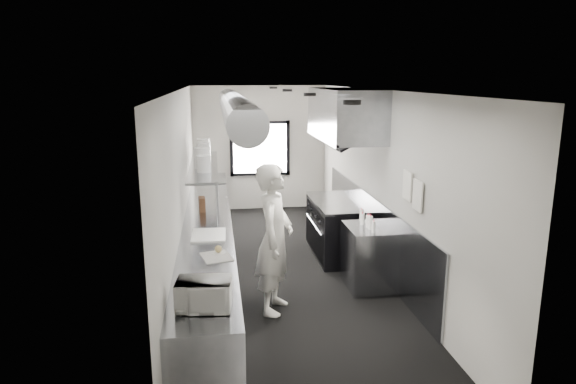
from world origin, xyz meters
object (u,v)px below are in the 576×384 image
object	(u,v)px
far_work_table	(210,199)
squeeze_bottle_b	(370,223)
line_cook	(275,239)
squeeze_bottle_a	(374,227)
range	(338,228)
deli_tub_b	(193,280)
cutting_board	(209,235)
knife_block	(202,204)
plate_stack_a	(204,164)
prep_counter	(208,260)
plate_stack_c	(204,152)
squeeze_bottle_e	(362,215)
squeeze_bottle_d	(362,219)
small_plate	(218,253)
plate_stack_b	(202,158)
squeeze_bottle_c	(368,221)
pass_shelf	(204,167)
bottle_station	(369,257)
exhaust_hood	(345,114)
plate_stack_d	(203,148)
microwave	(204,294)
deli_tub_a	(187,290)

from	to	relation	value
far_work_table	squeeze_bottle_b	bearing A→B (deg)	-60.50
line_cook	squeeze_bottle_a	xyz separation A→B (m)	(1.40, 0.30, 0.01)
range	deli_tub_b	size ratio (longest dim) A/B	12.81
cutting_board	knife_block	bearing A→B (deg)	94.89
knife_block	plate_stack_a	size ratio (longest dim) A/B	0.89
deli_tub_b	cutting_board	distance (m)	1.63
prep_counter	squeeze_bottle_a	size ratio (longest dim) A/B	37.33
plate_stack_c	squeeze_bottle_a	size ratio (longest dim) A/B	2.04
deli_tub_b	squeeze_bottle_e	bearing A→B (deg)	40.31
squeeze_bottle_d	plate_stack_a	bearing A→B (deg)	158.68
small_plate	plate_stack_c	bearing A→B (deg)	93.98
small_plate	plate_stack_b	world-z (taller)	plate_stack_b
far_work_table	squeeze_bottle_c	bearing A→B (deg)	-60.00
plate_stack_c	squeeze_bottle_d	size ratio (longest dim) A/B	1.99
knife_block	squeeze_bottle_b	distance (m)	2.70
plate_stack_a	pass_shelf	bearing A→B (deg)	90.66
range	squeeze_bottle_a	size ratio (longest dim) A/B	9.95
bottle_station	squeeze_bottle_b	bearing A→B (deg)	-108.11
plate_stack_b	cutting_board	bearing A→B (deg)	-86.55
exhaust_hood	squeeze_bottle_c	size ratio (longest dim) A/B	12.32
bottle_station	squeeze_bottle_e	size ratio (longest dim) A/B	5.05
exhaust_hood	far_work_table	world-z (taller)	exhaust_hood
cutting_board	knife_block	size ratio (longest dim) A/B	2.65
line_cook	squeeze_bottle_a	size ratio (longest dim) A/B	12.07
cutting_board	plate_stack_a	xyz separation A→B (m)	(-0.06, 1.10, 0.79)
far_work_table	plate_stack_d	world-z (taller)	plate_stack_d
microwave	bottle_station	bearing A→B (deg)	50.64
prep_counter	plate_stack_c	world-z (taller)	plate_stack_c
range	bottle_station	xyz separation A→B (m)	(0.11, -1.40, -0.02)
line_cook	plate_stack_a	size ratio (longest dim) A/B	7.66
deli_tub_a	plate_stack_b	distance (m)	3.41
squeeze_bottle_d	deli_tub_a	bearing A→B (deg)	-138.83
squeeze_bottle_c	deli_tub_a	bearing A→B (deg)	-141.36
knife_block	far_work_table	bearing A→B (deg)	82.38
pass_shelf	plate_stack_a	distance (m)	0.70
exhaust_hood	deli_tub_a	xyz separation A→B (m)	(-2.41, -3.35, -1.44)
pass_shelf	exhaust_hood	bearing A→B (deg)	-7.47
microwave	squeeze_bottle_b	world-z (taller)	microwave
deli_tub_a	squeeze_bottle_d	distance (m)	3.18
prep_counter	far_work_table	size ratio (longest dim) A/B	5.00
far_work_table	plate_stack_b	world-z (taller)	plate_stack_b
line_cook	squeeze_bottle_b	size ratio (longest dim) A/B	10.31
exhaust_hood	squeeze_bottle_b	size ratio (longest dim) A/B	11.69
bottle_station	squeeze_bottle_c	xyz separation A→B (m)	(-0.04, -0.01, 0.54)
exhaust_hood	plate_stack_b	size ratio (longest dim) A/B	6.67
bottle_station	plate_stack_b	size ratio (longest dim) A/B	2.73
range	cutting_board	bearing A→B (deg)	-145.58
knife_block	squeeze_bottle_c	distance (m)	2.65
bottle_station	deli_tub_a	xyz separation A→B (m)	(-2.47, -1.95, 0.50)
plate_stack_a	small_plate	bearing A→B (deg)	-84.34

